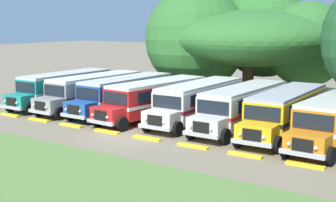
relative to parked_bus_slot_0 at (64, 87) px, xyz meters
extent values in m
plane|color=#84755B|center=(11.80, -6.22, -1.58)|extent=(220.00, 220.00, 0.00)
cube|color=olive|center=(11.80, -14.84, -1.58)|extent=(80.00, 10.07, 0.01)
cube|color=teal|center=(0.00, 0.31, -0.03)|extent=(2.63, 9.24, 2.10)
cube|color=white|center=(0.00, 0.31, -0.20)|extent=(2.66, 9.26, 0.24)
cube|color=black|center=(1.26, 0.63, 0.47)|extent=(0.16, 8.00, 0.80)
cube|color=black|center=(-1.28, 0.59, 0.47)|extent=(0.16, 8.00, 0.80)
cube|color=beige|center=(0.00, 0.31, 1.13)|extent=(2.55, 9.13, 0.22)
cube|color=teal|center=(0.07, -4.99, -0.56)|extent=(2.22, 1.43, 1.05)
cube|color=black|center=(0.08, -5.73, -0.53)|extent=(1.10, 0.12, 0.70)
cube|color=#B7B7BC|center=(0.08, -5.77, -0.96)|extent=(2.40, 0.23, 0.24)
cube|color=black|center=(0.06, -4.32, 0.47)|extent=(2.20, 0.09, 0.84)
cube|color=white|center=(-0.07, 4.93, -0.14)|extent=(0.90, 0.07, 1.30)
sphere|color=#EAE5C6|center=(0.78, -5.77, -0.53)|extent=(0.20, 0.20, 0.20)
sphere|color=#EAE5C6|center=(-0.62, -5.79, -0.53)|extent=(0.20, 0.20, 0.20)
cylinder|color=black|center=(1.27, -4.87, -1.08)|extent=(0.29, 1.00, 1.00)
cylinder|color=black|center=(-1.13, -4.91, -1.08)|extent=(0.29, 1.00, 1.00)
cylinder|color=black|center=(1.15, 3.32, -1.08)|extent=(0.29, 1.00, 1.00)
cylinder|color=black|center=(-1.25, 3.29, -1.08)|extent=(0.29, 1.00, 1.00)
cube|color=#9E9993|center=(3.52, 0.32, -0.03)|extent=(2.70, 9.25, 2.10)
cube|color=#282828|center=(3.52, 0.32, -0.20)|extent=(2.73, 9.27, 0.24)
cube|color=black|center=(4.79, 0.59, 0.47)|extent=(0.21, 8.00, 0.80)
cube|color=black|center=(2.25, 0.64, 0.47)|extent=(0.21, 8.00, 0.80)
cube|color=silver|center=(3.52, 0.32, 1.13)|extent=(2.62, 9.15, 0.22)
cube|color=#9E9993|center=(3.40, -4.98, -0.56)|extent=(2.23, 1.45, 1.05)
cube|color=black|center=(3.38, -5.72, -0.53)|extent=(1.10, 0.12, 0.70)
cube|color=#B7B7BC|center=(3.38, -5.76, -0.96)|extent=(2.40, 0.25, 0.24)
cube|color=black|center=(3.42, -4.31, 0.47)|extent=(2.20, 0.11, 0.84)
cube|color=#282828|center=(3.62, 4.94, -0.14)|extent=(0.90, 0.08, 1.30)
sphere|color=#EAE5C6|center=(4.08, -5.79, -0.53)|extent=(0.20, 0.20, 0.20)
sphere|color=#EAE5C6|center=(2.68, -5.76, -0.53)|extent=(0.20, 0.20, 0.20)
cylinder|color=black|center=(4.60, -4.91, -1.08)|extent=(0.30, 1.01, 1.00)
cylinder|color=black|center=(2.20, -4.86, -1.08)|extent=(0.30, 1.01, 1.00)
cylinder|color=black|center=(4.78, 3.29, -1.08)|extent=(0.30, 1.01, 1.00)
cylinder|color=black|center=(2.38, 3.34, -1.08)|extent=(0.30, 1.01, 1.00)
cube|color=#23519E|center=(6.64, 0.58, -0.03)|extent=(2.62, 9.23, 2.10)
cube|color=silver|center=(6.64, 0.58, -0.20)|extent=(2.65, 9.25, 0.24)
cube|color=black|center=(7.92, 0.86, 0.47)|extent=(0.14, 8.00, 0.80)
cube|color=black|center=(5.38, 0.89, 0.47)|extent=(0.14, 8.00, 0.80)
cube|color=beige|center=(6.64, 0.58, 1.13)|extent=(2.53, 9.13, 0.22)
cube|color=#23519E|center=(6.57, -4.72, -0.56)|extent=(2.22, 1.43, 1.05)
cube|color=black|center=(6.57, -5.46, -0.53)|extent=(1.10, 0.11, 0.70)
cube|color=#B7B7BC|center=(6.56, -5.50, -0.96)|extent=(2.40, 0.23, 0.24)
cube|color=black|center=(6.58, -4.05, 0.47)|extent=(2.20, 0.09, 0.84)
cube|color=silver|center=(6.70, 5.20, -0.14)|extent=(0.90, 0.07, 1.30)
sphere|color=#EAE5C6|center=(7.26, -5.52, -0.53)|extent=(0.20, 0.20, 0.20)
sphere|color=#EAE5C6|center=(5.86, -5.50, -0.53)|extent=(0.20, 0.20, 0.20)
cylinder|color=black|center=(7.78, -4.64, -1.08)|extent=(0.29, 1.00, 1.00)
cylinder|color=black|center=(5.38, -4.61, -1.08)|extent=(0.29, 1.00, 1.00)
cylinder|color=black|center=(7.88, 3.56, -1.08)|extent=(0.29, 1.00, 1.00)
cylinder|color=black|center=(5.48, 3.59, -1.08)|extent=(0.29, 1.00, 1.00)
cube|color=red|center=(10.05, 0.09, -0.03)|extent=(3.27, 9.38, 2.10)
cube|color=white|center=(10.05, 0.09, -0.20)|extent=(3.30, 9.40, 0.24)
cube|color=black|center=(11.35, 0.28, 0.47)|extent=(0.72, 7.97, 0.80)
cube|color=black|center=(8.81, 0.49, 0.47)|extent=(0.72, 7.97, 0.80)
cube|color=silver|center=(10.05, 0.09, 1.13)|extent=(3.18, 9.27, 0.22)
cube|color=red|center=(9.61, -5.19, -0.56)|extent=(2.31, 1.58, 1.05)
cube|color=black|center=(9.54, -5.93, -0.53)|extent=(1.10, 0.19, 0.70)
cube|color=#B7B7BC|center=(9.54, -5.97, -0.96)|extent=(2.41, 0.40, 0.24)
cube|color=black|center=(9.66, -4.53, 0.47)|extent=(2.20, 0.25, 0.84)
cube|color=white|center=(10.44, 4.69, -0.14)|extent=(0.90, 0.14, 1.30)
sphere|color=#EAE5C6|center=(10.24, -6.04, -0.53)|extent=(0.20, 0.20, 0.20)
sphere|color=#EAE5C6|center=(8.84, -5.92, -0.53)|extent=(0.20, 0.20, 0.20)
cylinder|color=black|center=(10.81, -5.20, -1.08)|extent=(0.36, 1.02, 1.00)
cylinder|color=black|center=(8.42, -4.99, -1.08)|extent=(0.36, 1.02, 1.00)
cylinder|color=black|center=(11.50, 2.97, -1.08)|extent=(0.36, 1.02, 1.00)
cylinder|color=black|center=(9.11, 3.18, -1.08)|extent=(0.36, 1.02, 1.00)
cube|color=silver|center=(13.35, 0.87, -0.03)|extent=(2.66, 9.24, 2.10)
cube|color=maroon|center=(13.35, 0.87, -0.20)|extent=(2.69, 9.26, 0.24)
cube|color=black|center=(14.61, 1.19, 0.47)|extent=(0.18, 8.00, 0.80)
cube|color=black|center=(12.07, 1.15, 0.47)|extent=(0.18, 8.00, 0.80)
cube|color=silver|center=(13.35, 0.87, 1.13)|extent=(2.58, 9.14, 0.22)
cube|color=silver|center=(13.44, -4.43, -0.56)|extent=(2.22, 1.44, 1.05)
cube|color=black|center=(13.45, -5.17, -0.53)|extent=(1.10, 0.12, 0.70)
cube|color=#B7B7BC|center=(13.45, -5.21, -0.96)|extent=(2.40, 0.24, 0.24)
cube|color=black|center=(13.43, -3.76, 0.47)|extent=(2.20, 0.10, 0.84)
cube|color=maroon|center=(13.27, 5.49, -0.14)|extent=(0.90, 0.08, 1.30)
sphere|color=#EAE5C6|center=(14.15, -5.21, -0.53)|extent=(0.20, 0.20, 0.20)
sphere|color=#EAE5C6|center=(12.75, -5.23, -0.53)|extent=(0.20, 0.20, 0.20)
cylinder|color=black|center=(14.64, -4.31, -1.08)|extent=(0.30, 1.00, 1.00)
cylinder|color=black|center=(12.24, -4.35, -1.08)|extent=(0.30, 1.00, 1.00)
cylinder|color=black|center=(14.50, 3.89, -1.08)|extent=(0.30, 1.00, 1.00)
cylinder|color=black|center=(12.10, 3.85, -1.08)|extent=(0.30, 1.00, 1.00)
cube|color=silver|center=(16.93, 0.79, -0.03)|extent=(2.58, 9.22, 2.10)
cube|color=red|center=(16.93, 0.79, -0.20)|extent=(2.61, 9.24, 0.24)
cube|color=black|center=(18.20, 1.08, 0.47)|extent=(0.11, 8.00, 0.80)
cube|color=black|center=(15.66, 1.11, 0.47)|extent=(0.11, 8.00, 0.80)
cube|color=beige|center=(16.93, 0.79, 1.13)|extent=(2.50, 9.12, 0.22)
cube|color=silver|center=(16.88, -4.50, -0.56)|extent=(2.21, 1.42, 1.05)
cube|color=black|center=(16.87, -5.24, -0.53)|extent=(1.10, 0.11, 0.70)
cube|color=#B7B7BC|center=(16.87, -5.28, -0.96)|extent=(2.40, 0.22, 0.24)
cube|color=black|center=(16.88, -3.83, 0.47)|extent=(2.20, 0.08, 0.84)
cube|color=red|center=(16.97, 5.41, -0.14)|extent=(0.90, 0.07, 1.30)
sphere|color=#EAE5C6|center=(17.57, -5.30, -0.53)|extent=(0.20, 0.20, 0.20)
sphere|color=#EAE5C6|center=(16.17, -5.29, -0.53)|extent=(0.20, 0.20, 0.20)
cylinder|color=black|center=(18.08, -4.42, -1.08)|extent=(0.29, 1.00, 1.00)
cylinder|color=black|center=(15.68, -4.39, -1.08)|extent=(0.29, 1.00, 1.00)
cylinder|color=black|center=(18.15, 3.78, -1.08)|extent=(0.29, 1.00, 1.00)
cylinder|color=black|center=(15.75, 3.81, -1.08)|extent=(0.29, 1.00, 1.00)
cube|color=yellow|center=(20.05, 0.70, -0.03)|extent=(2.67, 9.24, 2.10)
cube|color=black|center=(20.05, 0.70, -0.20)|extent=(2.70, 9.26, 0.24)
cube|color=black|center=(21.32, 1.03, 0.47)|extent=(0.18, 8.00, 0.80)
cube|color=black|center=(18.78, 0.98, 0.47)|extent=(0.18, 8.00, 0.80)
cube|color=#B2B2B7|center=(20.05, 0.70, 1.13)|extent=(2.58, 9.14, 0.22)
cube|color=yellow|center=(20.15, -4.60, -0.56)|extent=(2.22, 1.44, 1.05)
cube|color=black|center=(20.16, -5.34, -0.53)|extent=(1.10, 0.12, 0.70)
cube|color=#B7B7BC|center=(20.16, -5.38, -0.96)|extent=(2.40, 0.24, 0.24)
cube|color=black|center=(20.14, -3.93, 0.47)|extent=(2.20, 0.10, 0.84)
cube|color=black|center=(19.97, 5.32, -0.14)|extent=(0.90, 0.08, 1.30)
sphere|color=#EAE5C6|center=(20.86, -5.37, -0.53)|extent=(0.20, 0.20, 0.20)
sphere|color=#EAE5C6|center=(19.46, -5.40, -0.53)|extent=(0.20, 0.20, 0.20)
cylinder|color=black|center=(21.35, -4.48, -1.08)|extent=(0.30, 1.00, 1.00)
cylinder|color=black|center=(18.95, -4.52, -1.08)|extent=(0.30, 1.00, 1.00)
cylinder|color=black|center=(21.20, 3.72, -1.08)|extent=(0.30, 1.00, 1.00)
cylinder|color=black|center=(18.80, 3.68, -1.08)|extent=(0.30, 1.00, 1.00)
cube|color=black|center=(22.17, 0.48, 0.47)|extent=(0.37, 7.99, 0.80)
cube|color=orange|center=(23.21, -5.17, -0.56)|extent=(2.26, 1.49, 1.05)
cube|color=black|center=(23.18, -5.91, -0.53)|extent=(1.10, 0.15, 0.70)
cube|color=#B7B7BC|center=(23.17, -5.95, -0.96)|extent=(2.41, 0.30, 0.24)
cube|color=black|center=(23.24, -4.50, 0.47)|extent=(2.20, 0.15, 0.84)
sphere|color=#EAE5C6|center=(23.87, -5.99, -0.53)|extent=(0.20, 0.20, 0.20)
sphere|color=#EAE5C6|center=(22.48, -5.93, -0.53)|extent=(0.20, 0.20, 0.20)
cylinder|color=black|center=(24.41, -5.12, -1.08)|extent=(0.32, 1.01, 1.00)
cylinder|color=black|center=(22.01, -5.02, -1.08)|extent=(0.32, 1.01, 1.00)
cylinder|color=black|center=(22.36, 3.17, -1.08)|extent=(0.32, 1.01, 1.00)
cube|color=yellow|center=(0.20, -5.98, -1.51)|extent=(2.00, 0.36, 0.15)
cube|color=yellow|center=(3.52, -5.98, -1.51)|extent=(2.00, 0.36, 0.15)
cube|color=yellow|center=(6.83, -5.98, -1.51)|extent=(2.00, 0.36, 0.15)
cube|color=yellow|center=(10.14, -5.98, -1.51)|extent=(2.00, 0.36, 0.15)
cube|color=yellow|center=(13.45, -5.98, -1.51)|extent=(2.00, 0.36, 0.15)
cube|color=yellow|center=(16.76, -5.98, -1.51)|extent=(2.00, 0.36, 0.15)
cube|color=yellow|center=(20.08, -5.98, -1.51)|extent=(2.00, 0.36, 0.15)
cube|color=yellow|center=(23.39, -5.98, -1.51)|extent=(2.00, 0.36, 0.15)
cylinder|color=brown|center=(12.12, 11.95, 0.30)|extent=(1.07, 1.07, 3.77)
ellipsoid|color=#33702D|center=(12.12, 11.95, 4.15)|extent=(15.57, 14.49, 5.24)
sphere|color=#33702D|center=(16.93, 13.98, 3.64)|extent=(7.79, 7.79, 7.79)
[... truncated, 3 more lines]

